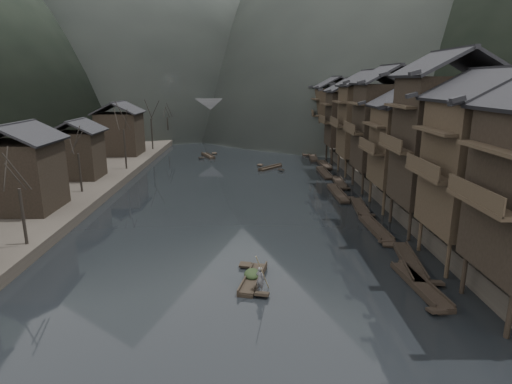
{
  "coord_description": "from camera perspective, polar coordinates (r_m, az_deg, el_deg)",
  "views": [
    {
      "loc": [
        0.8,
        -29.76,
        12.96
      ],
      "look_at": [
        1.55,
        10.26,
        2.5
      ],
      "focal_mm": 30.0,
      "sensor_mm": 36.0,
      "label": 1
    }
  ],
  "objects": [
    {
      "name": "water",
      "position": [
        32.47,
        -2.42,
        -8.89
      ],
      "size": [
        300.0,
        300.0,
        0.0
      ],
      "primitive_type": "plane",
      "color": "black",
      "rests_on": "ground"
    },
    {
      "name": "right_bank",
      "position": [
        78.63,
        24.81,
        4.47
      ],
      "size": [
        40.0,
        200.0,
        1.8
      ],
      "primitive_type": "cube",
      "color": "#2D2823",
      "rests_on": "ground"
    },
    {
      "name": "left_bank",
      "position": [
        79.38,
        -27.93,
        3.98
      ],
      "size": [
        40.0,
        200.0,
        1.2
      ],
      "primitive_type": "cube",
      "color": "#2D2823",
      "rests_on": "ground"
    },
    {
      "name": "stilt_houses",
      "position": [
        51.63,
        17.8,
        9.43
      ],
      "size": [
        9.0,
        67.6,
        15.68
      ],
      "color": "black",
      "rests_on": "ground"
    },
    {
      "name": "left_houses",
      "position": [
        54.73,
        -24.09,
        5.71
      ],
      "size": [
        8.1,
        53.2,
        8.73
      ],
      "color": "black",
      "rests_on": "left_bank"
    },
    {
      "name": "bare_trees",
      "position": [
        59.06,
        -18.77,
        7.62
      ],
      "size": [
        3.93,
        75.56,
        7.87
      ],
      "color": "black",
      "rests_on": "left_bank"
    },
    {
      "name": "moored_sampans",
      "position": [
        59.38,
        9.79,
        2.02
      ],
      "size": [
        3.15,
        72.75,
        0.47
      ],
      "color": "black",
      "rests_on": "water"
    },
    {
      "name": "midriver_boats",
      "position": [
        70.29,
        -2.65,
        4.17
      ],
      "size": [
        13.84,
        15.74,
        0.44
      ],
      "color": "black",
      "rests_on": "water"
    },
    {
      "name": "stone_bridge",
      "position": [
        102.07,
        -1.54,
        10.23
      ],
      "size": [
        40.0,
        6.0,
        9.0
      ],
      "color": "#4C4C4F",
      "rests_on": "ground"
    },
    {
      "name": "hero_sampan",
      "position": [
        28.99,
        -0.39,
        -11.47
      ],
      "size": [
        2.09,
        5.06,
        0.44
      ],
      "color": "black",
      "rests_on": "water"
    },
    {
      "name": "cargo_heap",
      "position": [
        28.95,
        -0.51,
        -10.27
      ],
      "size": [
        1.1,
        1.44,
        0.66
      ],
      "primitive_type": "ellipsoid",
      "color": "black",
      "rests_on": "hero_sampan"
    },
    {
      "name": "boatman",
      "position": [
        27.01,
        0.55,
        -11.06
      ],
      "size": [
        0.71,
        0.65,
        1.62
      ],
      "primitive_type": "imported",
      "rotation": [
        0.0,
        0.0,
        2.56
      ],
      "color": "#555557",
      "rests_on": "hero_sampan"
    },
    {
      "name": "bamboo_pole",
      "position": [
        26.04,
        1.0,
        -6.14
      ],
      "size": [
        1.03,
        2.07,
        3.34
      ],
      "primitive_type": "cylinder",
      "rotation": [
        0.59,
        0.0,
        -0.45
      ],
      "color": "#8C7A51",
      "rests_on": "boatman"
    }
  ]
}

